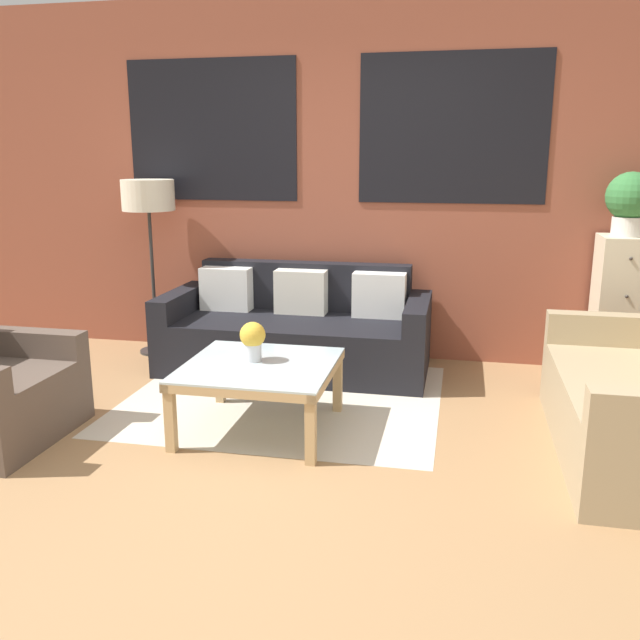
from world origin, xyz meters
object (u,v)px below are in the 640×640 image
object	(u,v)px
coffee_table	(260,374)
potted_plant	(630,200)
drawer_cabinet	(619,309)
floor_lamp	(148,203)
couch_dark	(297,332)
flower_vase	(253,339)

from	to	relation	value
coffee_table	potted_plant	bearing A→B (deg)	32.64
drawer_cabinet	potted_plant	xyz separation A→B (m)	(0.00, 0.00, 0.77)
floor_lamp	potted_plant	bearing A→B (deg)	0.66
coffee_table	drawer_cabinet	world-z (taller)	drawer_cabinet
couch_dark	drawer_cabinet	distance (m)	2.37
coffee_table	floor_lamp	world-z (taller)	floor_lamp
drawer_cabinet	flower_vase	xyz separation A→B (m)	(-2.32, -1.41, 0.02)
coffee_table	floor_lamp	distance (m)	2.13
couch_dark	floor_lamp	bearing A→B (deg)	172.11
flower_vase	potted_plant	bearing A→B (deg)	31.20
drawer_cabinet	potted_plant	bearing A→B (deg)	90.00
couch_dark	potted_plant	xyz separation A→B (m)	(2.35, 0.22, 1.02)
couch_dark	flower_vase	xyz separation A→B (m)	(0.02, -1.19, 0.26)
potted_plant	floor_lamp	bearing A→B (deg)	-179.34
couch_dark	potted_plant	bearing A→B (deg)	5.24
floor_lamp	flower_vase	xyz separation A→B (m)	(1.28, -1.36, -0.69)
coffee_table	flower_vase	xyz separation A→B (m)	(-0.05, 0.05, 0.20)
coffee_table	flower_vase	bearing A→B (deg)	138.16
couch_dark	coffee_table	distance (m)	1.24
floor_lamp	couch_dark	bearing A→B (deg)	-7.89
flower_vase	drawer_cabinet	bearing A→B (deg)	31.20
couch_dark	flower_vase	distance (m)	1.22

